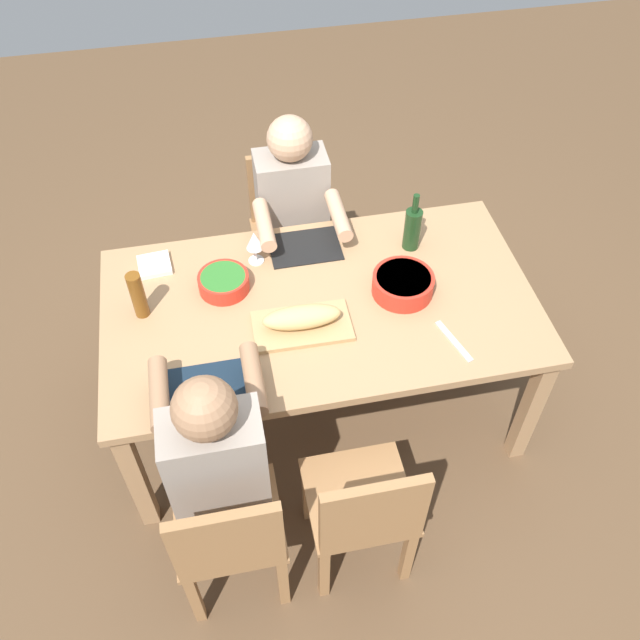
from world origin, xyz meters
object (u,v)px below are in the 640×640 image
(chair_near_center, at_px, (289,223))
(wine_glass, at_px, (254,242))
(diner_near_center, at_px, (294,213))
(serving_bowl_greens, at_px, (224,281))
(beer_bottle, at_px, (138,295))
(chair_far_right, at_px, (229,536))
(chair_far_center, at_px, (364,511))
(serving_bowl_salad, at_px, (403,283))
(wine_bottle, at_px, (412,228))
(bread_loaf, at_px, (302,317))
(cutting_board, at_px, (302,326))
(napkin_stack, at_px, (155,265))
(diner_far_right, at_px, (218,462))
(dining_table, at_px, (320,315))

(chair_near_center, distance_m, wine_glass, 0.68)
(diner_near_center, bearing_deg, chair_near_center, -90.00)
(serving_bowl_greens, distance_m, beer_bottle, 0.36)
(chair_far_right, distance_m, serving_bowl_greens, 1.04)
(wine_glass, bearing_deg, chair_far_center, 101.38)
(serving_bowl_salad, bearing_deg, wine_bottle, -113.23)
(chair_far_right, height_order, serving_bowl_greens, chair_far_right)
(diner_near_center, height_order, serving_bowl_greens, diner_near_center)
(diner_near_center, distance_m, bread_loaf, 0.78)
(chair_far_center, relative_size, bread_loaf, 2.66)
(chair_far_center, xyz_separation_m, wine_bottle, (-0.47, -1.10, 0.37))
(cutting_board, distance_m, wine_bottle, 0.70)
(serving_bowl_salad, xyz_separation_m, bread_loaf, (0.46, 0.12, 0.01))
(bread_loaf, distance_m, beer_bottle, 0.67)
(chair_far_center, xyz_separation_m, napkin_stack, (0.67, -1.19, 0.27))
(chair_near_center, height_order, wine_bottle, wine_bottle)
(chair_far_right, height_order, diner_near_center, diner_near_center)
(diner_near_center, relative_size, napkin_stack, 8.57)
(bread_loaf, bearing_deg, diner_far_right, 52.54)
(chair_near_center, xyz_separation_m, napkin_stack, (0.67, 0.47, 0.27))
(bread_loaf, xyz_separation_m, wine_bottle, (-0.57, -0.39, 0.04))
(cutting_board, bearing_deg, wine_glass, -73.20)
(chair_near_center, relative_size, serving_bowl_salad, 3.25)
(dining_table, distance_m, wine_glass, 0.43)
(bread_loaf, bearing_deg, wine_bottle, -145.93)
(bread_loaf, relative_size, beer_bottle, 1.45)
(chair_far_right, bearing_deg, cutting_board, -119.58)
(chair_near_center, xyz_separation_m, cutting_board, (0.10, 0.95, 0.27))
(diner_far_right, height_order, bread_loaf, diner_far_right)
(chair_far_right, distance_m, chair_near_center, 1.74)
(serving_bowl_greens, bearing_deg, napkin_stack, -33.72)
(dining_table, relative_size, beer_bottle, 8.29)
(serving_bowl_greens, relative_size, beer_bottle, 0.99)
(diner_far_right, bearing_deg, serving_bowl_salad, -143.24)
(dining_table, relative_size, serving_bowl_salad, 6.97)
(chair_near_center, distance_m, napkin_stack, 0.87)
(wine_bottle, distance_m, napkin_stack, 1.15)
(chair_near_center, height_order, bread_loaf, same)
(chair_far_right, relative_size, serving_bowl_greens, 3.91)
(diner_far_right, distance_m, bread_loaf, 0.67)
(diner_far_right, relative_size, serving_bowl_salad, 4.58)
(chair_far_center, height_order, bread_loaf, same)
(diner_far_right, height_order, chair_near_center, diner_far_right)
(diner_far_right, xyz_separation_m, wine_glass, (-0.27, -0.95, 0.16))
(diner_far_right, height_order, wine_bottle, diner_far_right)
(dining_table, xyz_separation_m, cutting_board, (0.10, 0.12, 0.09))
(diner_far_right, bearing_deg, chair_far_center, 159.88)
(chair_far_center, bearing_deg, bread_loaf, -82.01)
(cutting_board, xyz_separation_m, bread_loaf, (0.00, 0.00, 0.06))
(diner_near_center, relative_size, serving_bowl_salad, 4.58)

